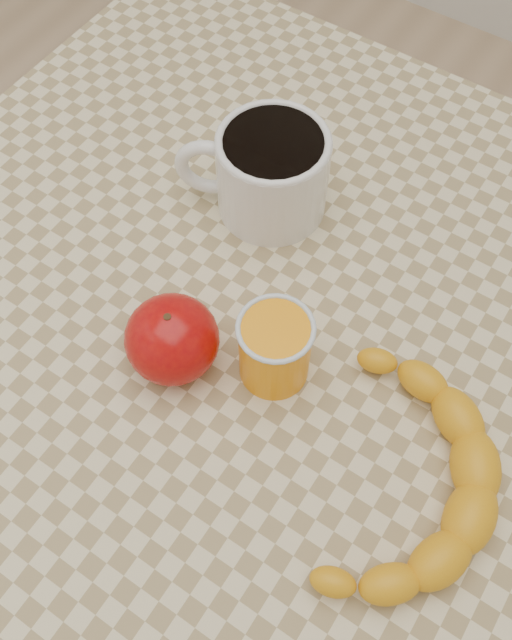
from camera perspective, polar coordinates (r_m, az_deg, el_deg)
The scene contains 6 objects.
ground at distance 1.34m, azimuth 0.00°, elevation -16.82°, with size 3.00×3.00×0.00m, color tan.
table at distance 0.71m, azimuth 0.00°, elevation -4.30°, with size 0.80×0.80×0.75m.
coffee_mug at distance 0.68m, azimuth 1.07°, elevation 11.87°, with size 0.16×0.14×0.09m.
orange_juice_glass at distance 0.58m, azimuth 1.51°, elevation -2.28°, with size 0.06×0.06×0.07m.
apple at distance 0.59m, azimuth -6.73°, elevation -1.54°, with size 0.09×0.09×0.07m.
banana at distance 0.57m, azimuth 11.79°, elevation -12.43°, with size 0.21×0.27×0.04m, color orange, non-canonical shape.
Camera 1 is at (0.17, -0.26, 1.30)m, focal length 40.00 mm.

